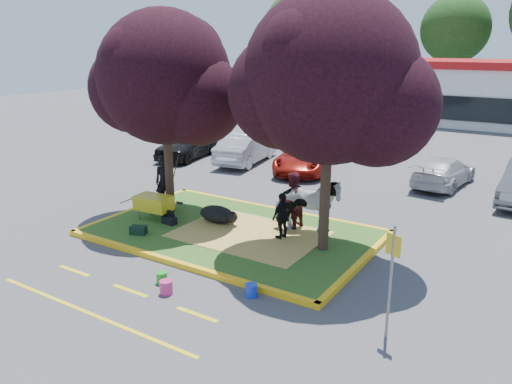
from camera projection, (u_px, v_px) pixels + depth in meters
The scene contains 31 objects.
ground at pixel (232, 235), 15.12m from camera, with size 90.00×90.00×0.00m, color #424244.
median_island at pixel (232, 233), 15.09m from camera, with size 8.00×5.00×0.15m, color #2D5A1C.
curb_near at pixel (176, 263), 13.00m from camera, with size 8.30×0.16×0.15m, color yellow.
curb_far at pixel (275, 210), 17.18m from camera, with size 8.30×0.16×0.15m, color yellow.
curb_left at pixel (135, 210), 17.18m from camera, with size 0.16×5.30×0.15m, color yellow.
curb_right at pixel (361, 263), 13.01m from camera, with size 0.16×5.30×0.15m, color yellow.
straw_bedding at pixel (249, 234), 14.76m from camera, with size 4.20×3.00×0.01m, color #C8B552.
tree_purple_left at pixel (165, 84), 15.59m from camera, with size 5.06×4.20×6.51m.
tree_purple_right at pixel (330, 86), 12.46m from camera, with size 5.30×4.40×6.82m.
fire_lane_stripe_a at pixel (74, 271), 12.74m from camera, with size 1.10×0.12×0.01m, color yellow.
fire_lane_stripe_b at pixel (130, 291), 11.71m from camera, with size 1.10×0.12×0.01m, color yellow.
fire_lane_stripe_c at pixel (197, 314), 10.69m from camera, with size 1.10×0.12×0.01m, color yellow.
fire_lane_long at pixel (89, 313), 10.74m from camera, with size 6.00×0.10×0.01m, color yellow.
retail_building at pixel (476, 91), 36.10m from camera, with size 20.40×8.40×4.40m.
treeline at pixel (494, 17), 42.72m from camera, with size 46.58×7.80×14.63m.
cow at pixel (307, 205), 14.67m from camera, with size 0.92×2.02×1.71m, color white.
calf at pixel (217, 214), 15.68m from camera, with size 1.23×0.70×0.53m, color black.
handler at pixel (164, 182), 17.08m from camera, with size 0.64×0.42×1.76m, color black.
visitor_a at pixel (292, 201), 15.03m from camera, with size 0.85×0.66×1.75m, color #4B151D.
visitor_b at pixel (283, 216), 14.28m from camera, with size 0.81×0.34×1.37m, color black.
wheelbarrow at pixel (154, 203), 15.88m from camera, with size 2.08×0.79×0.78m.
gear_bag_dark at pixel (169, 220), 15.59m from camera, with size 0.47×0.26×0.24m, color black.
gear_bag_green at pixel (138, 230), 14.76m from camera, with size 0.46×0.29×0.25m, color black.
sign_post at pixel (391, 271), 9.47m from camera, with size 0.32×0.15×2.34m.
bucket_green at pixel (162, 278), 12.06m from camera, with size 0.27×0.27×0.29m, color green.
bucket_pink at pixel (166, 287), 11.54m from camera, with size 0.30×0.30×0.33m, color #CE2D71.
bucket_blue at pixel (251, 290), 11.42m from camera, with size 0.28×0.28×0.30m, color #1836C5.
car_black at pixel (188, 143), 25.11m from camera, with size 1.74×4.33×1.47m, color black.
car_silver at pixel (246, 148), 24.05m from camera, with size 1.54×4.42×1.46m, color #A9ACB1.
car_red at pixel (304, 157), 22.50m from camera, with size 2.14×4.64×1.29m, color maroon.
car_white at pixel (444, 171), 20.21m from camera, with size 1.65×4.06×1.18m, color silver.
Camera 1 is at (8.14, -11.54, 5.59)m, focal length 35.00 mm.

